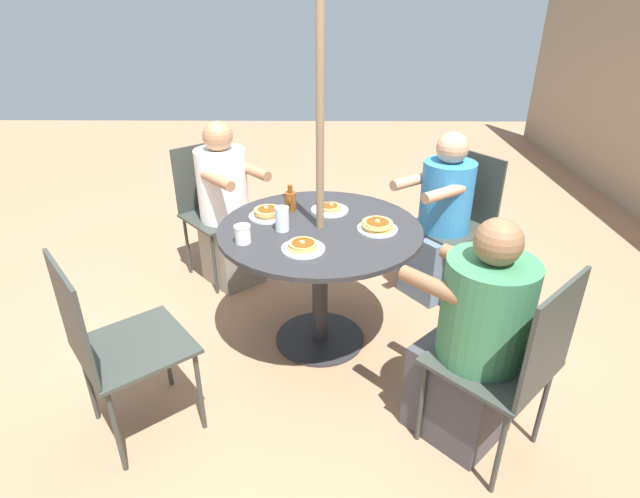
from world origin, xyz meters
TOP-DOWN VIEW (x-y plane):
  - ground_plane at (0.00, 0.00)m, footprint 12.00×12.00m
  - patio_table at (0.00, 0.00)m, footprint 1.13×1.13m
  - umbrella_pole at (0.00, 0.00)m, footprint 0.04×0.04m
  - patio_chair_north at (0.85, 0.82)m, footprint 0.65×0.65m
  - diner_north at (0.72, 0.69)m, footprint 0.60×0.60m
  - patio_chair_east at (-0.69, 0.96)m, footprint 0.65×0.65m
  - diner_east at (-0.58, 0.81)m, footprint 0.56×0.59m
  - patio_chair_south at (-0.88, -0.79)m, footprint 0.65×0.65m
  - diner_south at (-0.74, -0.67)m, footprint 0.58×0.57m
  - patio_chair_west at (0.75, -0.91)m, footprint 0.65×0.65m
  - pancake_plate_a at (-0.23, 0.06)m, footprint 0.22×0.22m
  - pancake_plate_b at (0.28, -0.08)m, footprint 0.22×0.22m
  - pancake_plate_c at (-0.14, -0.30)m, footprint 0.22×0.22m
  - pancake_plate_d at (0.04, 0.31)m, footprint 0.22×0.22m
  - syrup_bottle at (-0.24, -0.18)m, footprint 0.09×0.07m
  - coffee_cup at (0.20, -0.40)m, footprint 0.08×0.08m
  - drinking_glass_a at (0.04, -0.20)m, footprint 0.08×0.08m

SIDE VIEW (x-z plane):
  - ground_plane at x=0.00m, z-range 0.00..0.00m
  - diner_north at x=0.72m, z-range -0.06..1.08m
  - diner_east at x=-0.58m, z-range -0.05..1.10m
  - diner_south at x=-0.74m, z-range -0.05..1.12m
  - patio_chair_north at x=0.85m, z-range 0.07..1.03m
  - patio_chair_east at x=-0.69m, z-range 0.07..1.03m
  - patio_chair_south at x=-0.88m, z-range 0.07..1.03m
  - patio_chair_west at x=0.75m, z-range 0.07..1.03m
  - patio_table at x=0.00m, z-range 0.24..1.01m
  - pancake_plate_a at x=-0.23m, z-range 0.76..0.80m
  - pancake_plate_b at x=0.28m, z-range 0.76..0.81m
  - pancake_plate_d at x=0.04m, z-range 0.76..0.82m
  - pancake_plate_c at x=-0.14m, z-range 0.76..0.82m
  - coffee_cup at x=0.20m, z-range 0.77..0.86m
  - syrup_bottle at x=-0.24m, z-range 0.75..0.90m
  - drinking_glass_a at x=0.04m, z-range 0.77..0.90m
  - umbrella_pole at x=0.00m, z-range 0.00..2.01m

